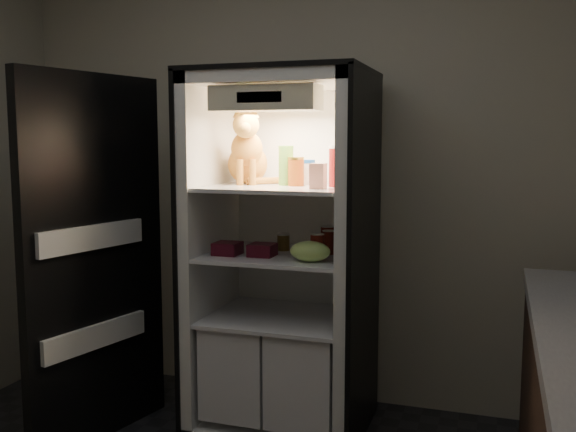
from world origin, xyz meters
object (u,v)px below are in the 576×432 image
Objects in this scene: salsa_jar at (296,171)px; parmesan_shaker at (286,165)px; condiment_jar at (283,242)px; berry_box_left at (227,248)px; berry_box_right at (262,250)px; tabby_cat at (248,155)px; refrigerator at (284,279)px; soda_can_a at (328,239)px; soda_can_c at (317,247)px; grape_bag at (310,251)px; pepper_jar at (341,166)px; cream_carton at (318,176)px; soda_can_b at (329,242)px; mayo_tub at (306,172)px.

parmesan_shaker is at bearing 153.34° from salsa_jar.
condiment_jar is 0.72× the size of berry_box_left.
berry_box_right is at bearing -103.78° from condiment_jar.
tabby_cat is at bearing 176.95° from condiment_jar.
refrigerator is 13.91× the size of soda_can_a.
tabby_cat reaches higher than soda_can_c.
grape_bag is at bearing -5.74° from berry_box_left.
tabby_cat is 2.03× the size of parmesan_shaker.
berry_box_left is at bearing -163.90° from pepper_jar.
soda_can_a is 0.24m from condiment_jar.
refrigerator is 9.50× the size of grape_bag.
pepper_jar is at bearing 65.60° from cream_carton.
salsa_jar is 0.74× the size of grape_bag.
berry_box_right is at bearing -152.59° from soda_can_b.
pepper_jar is 0.42m from soda_can_c.
berry_box_right is (-0.14, -0.12, -0.39)m from salsa_jar.
parmesan_shaker is (0.01, -0.01, 0.60)m from refrigerator.
parmesan_shaker is at bearing 34.11° from berry_box_left.
refrigerator is 14.70× the size of berry_box_left.
tabby_cat is 0.52m from berry_box_left.
mayo_tub is 0.88× the size of salsa_jar.
pepper_jar reaches higher than soda_can_a.
salsa_jar is 1.17× the size of soda_can_c.
tabby_cat is 3.17× the size of mayo_tub.
pepper_jar is (0.29, -0.02, 0.00)m from parmesan_shaker.
cream_carton is at bearing -45.15° from tabby_cat.
cream_carton is at bearing -40.36° from condiment_jar.
condiment_jar is at bearing 76.22° from berry_box_right.
parmesan_shaker is (0.23, -0.05, -0.05)m from tabby_cat.
refrigerator is 0.20m from condiment_jar.
salsa_jar is 0.41m from soda_can_c.
condiment_jar is 0.31m from berry_box_left.
parmesan_shaker reaches higher than soda_can_b.
salsa_jar reaches higher than berry_box_right.
salsa_jar reaches higher than condiment_jar.
berry_box_left is at bearing -115.67° from tabby_cat.
berry_box_right is at bearing 166.78° from grape_bag.
tabby_cat is at bearing 170.38° from refrigerator.
parmesan_shaker reaches higher than soda_can_c.
soda_can_c is (0.21, -0.15, -0.39)m from parmesan_shaker.
berry_box_right is at bearing -159.00° from pepper_jar.
refrigerator reaches higher than grape_bag.
grape_bag is at bearing -99.01° from soda_can_b.
soda_can_b is 1.34× the size of condiment_jar.
pepper_jar is at bearing -9.02° from condiment_jar.
tabby_cat is 0.51m from cream_carton.
grape_bag is at bearing -51.00° from tabby_cat.
parmesan_shaker is 2.21× the size of condiment_jar.
mayo_tub is at bearing 57.72° from berry_box_right.
soda_can_b is at bearing 165.06° from pepper_jar.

